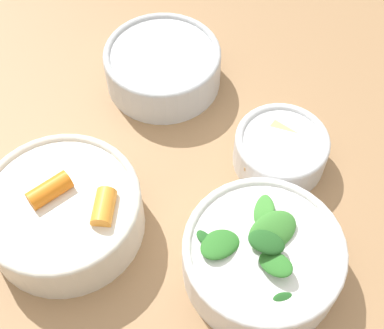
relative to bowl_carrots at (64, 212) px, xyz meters
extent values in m
cube|color=#99724C|center=(0.11, -0.11, -0.05)|extent=(1.07, 0.95, 0.03)
cube|color=olive|center=(0.58, 0.31, -0.43)|extent=(0.06, 0.06, 0.74)
cylinder|color=silver|center=(0.00, 0.00, -0.01)|extent=(0.19, 0.19, 0.06)
torus|color=silver|center=(0.00, 0.00, 0.02)|extent=(0.19, 0.19, 0.01)
cylinder|color=orange|center=(0.04, 0.01, 0.01)|extent=(0.04, 0.06, 0.02)
cylinder|color=orange|center=(0.00, -0.02, 0.01)|extent=(0.05, 0.02, 0.02)
cylinder|color=orange|center=(-0.01, -0.03, 0.01)|extent=(0.05, 0.05, 0.02)
cylinder|color=orange|center=(-0.02, -0.05, 0.01)|extent=(0.03, 0.06, 0.02)
cylinder|color=orange|center=(0.02, -0.05, 0.03)|extent=(0.05, 0.04, 0.02)
cylinder|color=orange|center=(0.00, 0.01, 0.03)|extent=(0.05, 0.04, 0.02)
cylinder|color=white|center=(0.06, -0.22, -0.01)|extent=(0.18, 0.18, 0.05)
torus|color=white|center=(0.06, -0.22, 0.02)|extent=(0.18, 0.18, 0.01)
ellipsoid|color=#3D8433|center=(0.11, -0.20, 0.01)|extent=(0.06, 0.06, 0.05)
ellipsoid|color=#235B23|center=(0.05, -0.17, 0.01)|extent=(0.04, 0.05, 0.04)
ellipsoid|color=#2D7028|center=(0.05, -0.24, 0.03)|extent=(0.03, 0.05, 0.02)
ellipsoid|color=#235B23|center=(0.03, -0.27, 0.00)|extent=(0.05, 0.05, 0.04)
ellipsoid|color=#235B23|center=(0.02, -0.17, 0.00)|extent=(0.03, 0.04, 0.02)
ellipsoid|color=#235B23|center=(0.02, -0.27, 0.01)|extent=(0.04, 0.04, 0.03)
ellipsoid|color=#235B23|center=(0.06, -0.23, 0.04)|extent=(0.04, 0.05, 0.02)
ellipsoid|color=#3D8433|center=(0.08, -0.22, 0.03)|extent=(0.07, 0.06, 0.03)
ellipsoid|color=#2D7028|center=(0.04, -0.18, 0.02)|extent=(0.06, 0.05, 0.03)
cylinder|color=silver|center=(0.26, 0.02, -0.01)|extent=(0.16, 0.16, 0.05)
torus|color=silver|center=(0.26, 0.02, 0.02)|extent=(0.16, 0.16, 0.01)
cylinder|color=#9E6B4C|center=(0.26, 0.02, -0.02)|extent=(0.15, 0.15, 0.03)
ellipsoid|color=#AD7551|center=(0.29, 0.07, 0.00)|extent=(0.01, 0.01, 0.01)
ellipsoid|color=#AD7551|center=(0.24, -0.04, 0.00)|extent=(0.01, 0.01, 0.01)
ellipsoid|color=#8E5B3D|center=(0.24, 0.01, 0.00)|extent=(0.01, 0.01, 0.01)
ellipsoid|color=#AD7551|center=(0.22, 0.07, 0.01)|extent=(0.01, 0.01, 0.01)
ellipsoid|color=#A36B4C|center=(0.32, 0.03, 0.01)|extent=(0.01, 0.01, 0.01)
ellipsoid|color=#8E5B3D|center=(0.19, 0.05, 0.00)|extent=(0.01, 0.01, 0.01)
ellipsoid|color=#8E5B3D|center=(0.21, 0.02, 0.00)|extent=(0.01, 0.01, 0.01)
ellipsoid|color=#A36B4C|center=(0.19, 0.01, 0.01)|extent=(0.01, 0.01, 0.01)
cylinder|color=beige|center=(0.27, 0.04, 0.01)|extent=(0.03, 0.03, 0.01)
cylinder|color=tan|center=(0.22, 0.00, 0.01)|extent=(0.03, 0.03, 0.01)
cylinder|color=#E0A88E|center=(0.29, 0.00, 0.01)|extent=(0.03, 0.03, 0.01)
cylinder|color=#E0A88E|center=(0.21, 0.03, 0.01)|extent=(0.03, 0.03, 0.01)
cylinder|color=tan|center=(0.22, -0.01, 0.01)|extent=(0.03, 0.03, 0.01)
cylinder|color=silver|center=(0.21, -0.18, -0.01)|extent=(0.12, 0.12, 0.04)
torus|color=silver|center=(0.21, -0.18, 0.01)|extent=(0.12, 0.12, 0.01)
cube|color=tan|center=(0.21, -0.17, -0.01)|extent=(0.06, 0.06, 0.01)
cube|color=tan|center=(0.18, -0.18, 0.00)|extent=(0.05, 0.05, 0.01)
cube|color=tan|center=(0.22, -0.19, 0.00)|extent=(0.06, 0.06, 0.01)
cube|color=tan|center=(0.21, -0.18, 0.00)|extent=(0.05, 0.06, 0.01)
camera|label=1|loc=(-0.19, -0.27, 0.54)|focal=50.00mm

